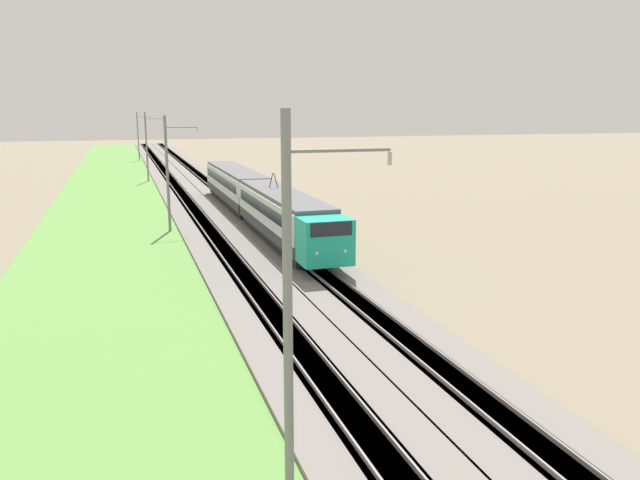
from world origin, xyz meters
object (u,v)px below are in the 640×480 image
(catenary_mast_mid, at_px, (168,173))
(catenary_mast_distant, at_px, (138,136))
(catenary_mast_near, at_px, (290,316))
(catenary_mast_far, at_px, (147,146))
(passenger_train, at_px, (256,197))

(catenary_mast_mid, bearing_deg, catenary_mast_distant, -0.00)
(catenary_mast_distant, bearing_deg, catenary_mast_mid, 180.00)
(catenary_mast_near, distance_m, catenary_mast_far, 72.39)
(catenary_mast_distant, bearing_deg, catenary_mast_near, 180.00)
(catenary_mast_near, bearing_deg, catenary_mast_mid, -0.00)
(catenary_mast_near, bearing_deg, passenger_train, -10.68)
(catenary_mast_far, relative_size, catenary_mast_distant, 1.02)
(catenary_mast_near, bearing_deg, catenary_mast_far, -0.00)
(catenary_mast_far, height_order, catenary_mast_distant, catenary_mast_far)
(catenary_mast_mid, height_order, catenary_mast_far, catenary_mast_far)
(catenary_mast_near, height_order, catenary_mast_far, catenary_mast_near)
(passenger_train, relative_size, catenary_mast_far, 4.23)
(catenary_mast_near, xyz_separation_m, catenary_mast_far, (72.39, -0.00, -0.15))
(catenary_mast_mid, xyz_separation_m, catenary_mast_distant, (72.39, -0.00, -0.01))
(catenary_mast_far, distance_m, catenary_mast_distant, 36.20)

